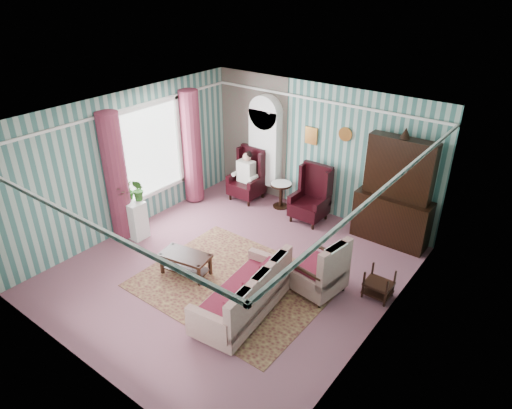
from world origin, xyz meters
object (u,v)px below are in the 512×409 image
Objects in this scene: round_side_table at (281,195)px; coffee_table at (186,264)px; wingback_left at (246,175)px; plant_stand at (133,219)px; wingback_right at (310,195)px; seated_woman at (246,176)px; floral_armchair at (318,267)px; dresser_hutch at (396,189)px; sofa at (242,288)px; nest_table at (379,284)px; bookcase at (265,153)px.

coffee_table is at bearing -87.96° from round_side_table.
wingback_left is 1.56× the size of plant_stand.
wingback_right is (1.75, 0.00, 0.00)m from wingback_left.
coffee_table is (1.01, -3.06, -0.38)m from seated_woman.
floral_armchair reaches higher than round_side_table.
seated_woman is at bearing -175.59° from dresser_hutch.
round_side_table is at bearing 92.04° from coffee_table.
wingback_left is at bearing -175.59° from dresser_hutch.
sofa is at bearing -105.73° from dresser_hutch.
round_side_table is at bearing 18.86° from sofa.
sofa is at bearing -132.22° from nest_table.
bookcase is 3.39m from plant_stand.
bookcase is 0.68m from wingback_left.
bookcase is 2.80× the size of plant_stand.
bookcase reaches higher than floral_armchair.
wingback_left is 0.66× the size of sofa.
nest_table is (2.32, -1.55, -0.35)m from wingback_right.
wingback_right is (1.50, -0.39, -0.50)m from bookcase.
bookcase reaches higher than plant_stand.
plant_stand is (-2.55, -2.75, -0.22)m from wingback_right.
floral_armchair is (1.40, -2.03, -0.13)m from wingback_right.
nest_table is 0.68× the size of plant_stand.
sofa is at bearing -52.69° from wingback_left.
dresser_hutch is 1.25× the size of sofa.
dresser_hutch is at bearing 2.64° from round_side_table.
nest_table is (3.17, -1.70, -0.03)m from round_side_table.
seated_woman is 1.47× the size of plant_stand.
dresser_hutch is 1.89× the size of wingback_right.
sofa is at bearing -77.12° from wingback_right.
nest_table is at bearing -28.20° from round_side_table.
seated_woman reaches higher than sofa.
round_side_table is 0.75× the size of plant_stand.
floral_armchair is (2.90, -2.42, -0.63)m from bookcase.
seated_woman reaches higher than floral_armchair.
bookcase is 1.79× the size of wingback_right.
plant_stand is at bearing -106.22° from seated_woman.
wingback_right is at bearing -171.23° from dresser_hutch.
dresser_hutch is 2.75m from round_side_table.
nest_table is 1.06m from floral_armchair.
wingback_right reaches higher than plant_stand.
bookcase is at bearing 25.37° from sofa.
wingback_left is at bearing 73.78° from plant_stand.
coffee_table is (-2.14, -1.03, -0.28)m from floral_armchair.
wingback_left and wingback_right have the same top height.
floral_armchair is at bearing -39.81° from bookcase.
bookcase is at bearing 57.34° from seated_woman.
dresser_hutch is 3.75m from sofa.
coffee_table is at bearing 75.44° from sofa.
sofa is at bearing -52.69° from seated_woman.
dresser_hutch reaches higher than plant_stand.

